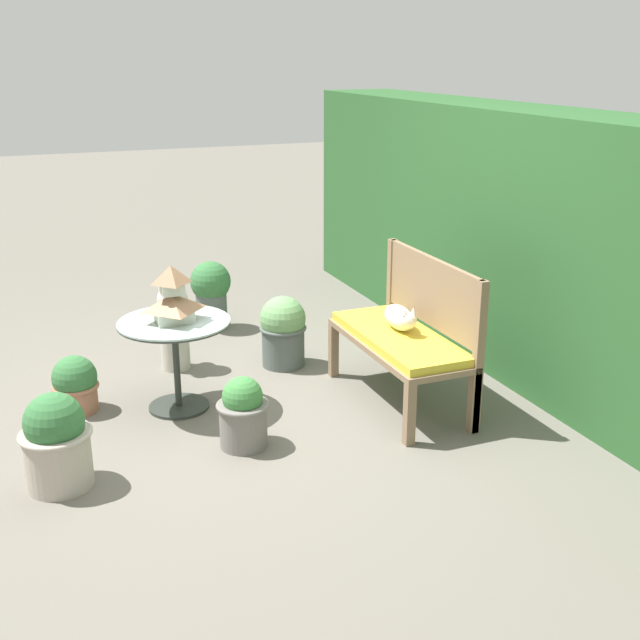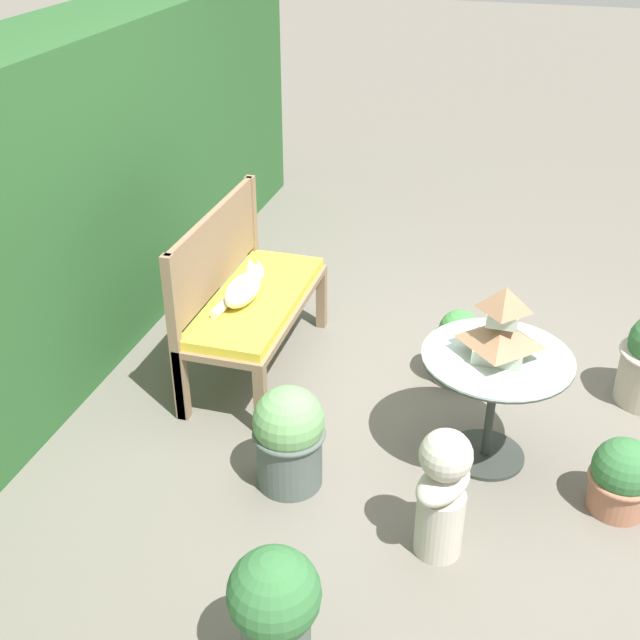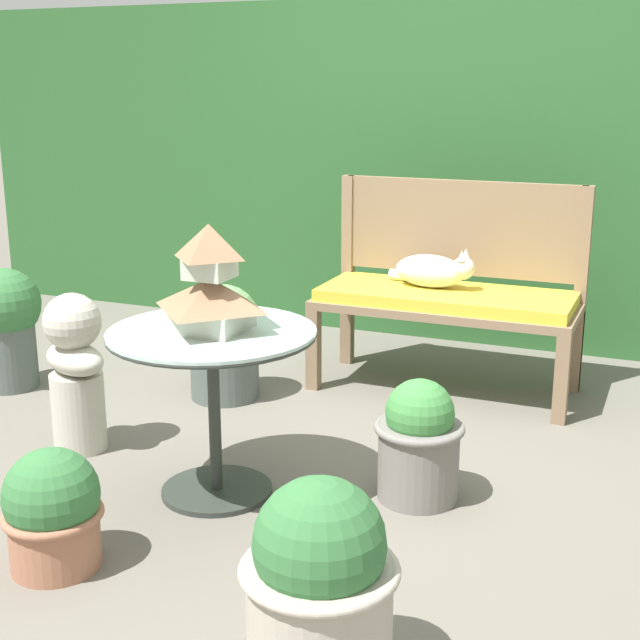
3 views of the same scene
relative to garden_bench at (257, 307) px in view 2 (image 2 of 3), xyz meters
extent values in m
plane|color=#666056|center=(-0.18, -1.06, -0.42)|extent=(30.00, 30.00, 0.00)
cube|color=#285628|center=(-0.18, 1.21, 0.53)|extent=(6.40, 0.73, 1.90)
cube|color=#7F664C|center=(-0.59, -0.23, -0.22)|extent=(0.06, 0.06, 0.40)
cube|color=#7F664C|center=(0.59, -0.23, -0.22)|extent=(0.06, 0.06, 0.40)
cube|color=#7F664C|center=(-0.59, 0.23, -0.22)|extent=(0.06, 0.06, 0.40)
cube|color=#7F664C|center=(0.59, 0.23, -0.22)|extent=(0.06, 0.06, 0.40)
cube|color=#7F664C|center=(0.00, 0.00, 0.00)|extent=(1.24, 0.51, 0.04)
cube|color=gold|center=(0.00, 0.00, 0.04)|extent=(1.19, 0.47, 0.06)
cube|color=#7F664C|center=(-0.59, 0.24, 0.07)|extent=(0.06, 0.06, 0.99)
cube|color=#7F664C|center=(0.59, 0.24, 0.07)|extent=(0.06, 0.06, 0.99)
cube|color=#7F664C|center=(0.00, 0.24, 0.34)|extent=(1.19, 0.04, 0.46)
ellipsoid|color=silver|center=(-0.09, 0.04, 0.15)|extent=(0.36, 0.19, 0.16)
sphere|color=silver|center=(0.07, 0.03, 0.18)|extent=(0.11, 0.11, 0.11)
cone|color=silver|center=(0.07, 0.06, 0.25)|extent=(0.04, 0.04, 0.05)
cone|color=silver|center=(0.07, 0.00, 0.25)|extent=(0.04, 0.04, 0.05)
cylinder|color=silver|center=(-0.23, 0.12, 0.10)|extent=(0.19, 0.07, 0.06)
cylinder|color=#2D332D|center=(-0.47, -1.41, -0.41)|extent=(0.40, 0.40, 0.02)
cylinder|color=#2D332D|center=(-0.47, -1.41, -0.12)|extent=(0.04, 0.04, 0.61)
cylinder|color=silver|center=(-0.47, -1.41, 0.19)|extent=(0.73, 0.73, 0.01)
torus|color=#2D332D|center=(-0.47, -1.41, 0.18)|extent=(0.74, 0.74, 0.02)
cube|color=#B2BCA8|center=(-0.47, -1.41, 0.23)|extent=(0.23, 0.23, 0.08)
pyramid|color=#936B4C|center=(-0.47, -1.41, 0.33)|extent=(0.32, 0.32, 0.11)
cube|color=#B2BCA8|center=(-0.47, -1.41, 0.42)|extent=(0.15, 0.15, 0.07)
pyramid|color=#936B4C|center=(-0.47, -1.41, 0.51)|extent=(0.20, 0.20, 0.12)
cylinder|color=#B7B2A3|center=(-1.18, -1.27, -0.26)|extent=(0.21, 0.21, 0.32)
ellipsoid|color=#B7B2A3|center=(-1.18, -1.27, -0.04)|extent=(0.37, 0.30, 0.13)
sphere|color=#B7B2A3|center=(-1.18, -1.27, 0.11)|extent=(0.23, 0.23, 0.23)
cylinder|color=#9E664C|center=(-0.68, -2.05, -0.33)|extent=(0.28, 0.28, 0.19)
torus|color=#9E664C|center=(-0.68, -2.05, -0.25)|extent=(0.31, 0.31, 0.03)
sphere|color=#336B38|center=(-0.68, -2.05, -0.18)|extent=(0.30, 0.30, 0.30)
cylinder|color=#4C5651|center=(-1.97, -0.78, -0.24)|extent=(0.26, 0.26, 0.36)
torus|color=#4C5651|center=(-1.97, -0.78, -0.08)|extent=(0.30, 0.30, 0.03)
sphere|color=#336B38|center=(-1.97, -0.78, 0.00)|extent=(0.35, 0.35, 0.35)
cylinder|color=slate|center=(0.22, -1.17, -0.28)|extent=(0.29, 0.29, 0.28)
torus|color=slate|center=(0.22, -1.17, -0.15)|extent=(0.32, 0.32, 0.03)
sphere|color=#3D7F3D|center=(0.22, -1.17, -0.10)|extent=(0.25, 0.25, 0.25)
cylinder|color=#4C5651|center=(-0.93, -0.50, -0.27)|extent=(0.32, 0.32, 0.31)
torus|color=#4C5651|center=(-0.93, -0.50, -0.13)|extent=(0.36, 0.36, 0.03)
sphere|color=#66995B|center=(-0.93, -0.50, -0.05)|extent=(0.35, 0.35, 0.35)
camera|label=1|loc=(4.47, -2.39, 1.88)|focal=45.00mm
camera|label=2|loc=(-3.83, -1.49, 2.28)|focal=45.00mm
camera|label=3|loc=(1.04, -4.02, 1.04)|focal=50.00mm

